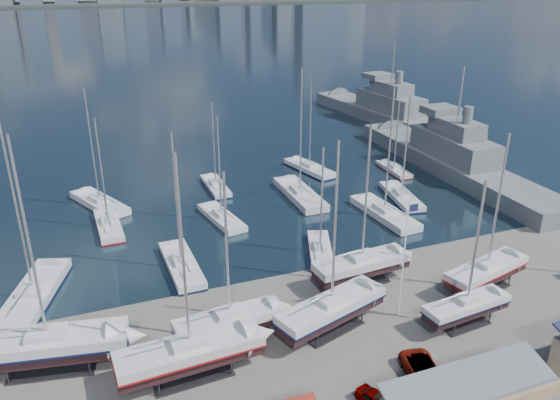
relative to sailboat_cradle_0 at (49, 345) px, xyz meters
name	(u,v)px	position (x,y,z in m)	size (l,w,h in m)	color
ground	(367,318)	(26.76, -2.96, -2.24)	(1400.00, 1400.00, 0.00)	#605E59
water	(103,28)	(26.76, 307.04, -2.39)	(1400.00, 600.00, 0.40)	#172635
far_shore	(82,4)	(26.76, 567.04, -1.14)	(1400.00, 80.00, 2.20)	#2D332D
sailboat_cradle_0	(49,345)	(0.00, 0.00, 0.00)	(12.50, 5.47, 19.27)	#2D2D33
sailboat_cradle_1	(190,353)	(10.14, -4.81, -0.05)	(11.61, 3.89, 18.30)	#2D2D33
sailboat_cradle_2	(230,321)	(14.18, -1.72, -0.20)	(9.59, 3.40, 15.40)	#2D2D33
sailboat_cradle_3	(332,308)	(22.95, -3.23, -0.10)	(11.20, 6.13, 17.34)	#2D2D33
sailboat_cradle_4	(362,264)	(29.23, 2.74, -0.14)	(10.35, 3.64, 16.53)	#2D2D33
sailboat_cradle_5	(467,306)	(34.38, -6.94, -0.28)	(8.63, 3.15, 13.82)	#2D2D33
sailboat_cradle_6	(487,271)	(40.14, -2.72, -0.17)	(10.28, 5.05, 16.01)	#2D2D33
sailboat_moored_0	(34,297)	(-1.68, 11.21, -1.93)	(7.24, 13.01, 18.74)	black
sailboat_moored_1	(109,226)	(6.40, 25.09, -1.93)	(3.01, 9.79, 14.53)	black
sailboat_moored_2	(100,204)	(5.87, 32.66, -1.92)	(7.35, 11.43, 16.80)	black
sailboat_moored_3	(182,267)	(12.77, 11.97, -1.93)	(3.15, 10.63, 15.82)	black
sailboat_moored_4	(222,219)	(19.98, 22.29, -1.92)	(4.21, 9.78, 14.29)	black
sailboat_moored_5	(216,187)	(22.16, 33.41, -1.93)	(2.54, 9.00, 13.44)	black
sailboat_moored_6	(320,251)	(28.01, 9.92, -1.93)	(5.32, 9.00, 13.00)	black
sailboat_moored_7	(300,196)	(32.26, 25.77, -1.91)	(3.61, 12.41, 18.68)	black
sailboat_moored_8	(309,169)	(38.05, 35.57, -1.93)	(5.22, 10.81, 15.57)	black
sailboat_moored_9	(384,215)	(39.90, 15.93, -1.92)	(3.99, 11.87, 17.65)	black
sailboat_moored_10	(401,198)	(45.16, 20.15, -1.93)	(4.63, 10.56, 15.27)	black
sailboat_moored_11	(394,170)	(50.42, 30.54, -1.93)	(2.57, 8.18, 12.11)	black
naval_ship_east	(452,162)	(58.87, 27.28, -0.58)	(7.82, 44.75, 18.02)	slate
naval_ship_west	(389,115)	(66.01, 57.61, -0.58)	(13.03, 46.48, 18.13)	slate
car_b	(398,393)	(23.67, -12.90, -1.56)	(1.44, 4.13, 1.36)	gray
car_c	(426,373)	(26.80, -11.88, -1.49)	(2.49, 5.41, 1.50)	gray
car_d	(492,381)	(31.05, -14.30, -1.59)	(1.81, 4.46, 1.29)	gray
flagpole	(405,253)	(29.80, -3.50, 4.19)	(1.00, 0.12, 11.24)	white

